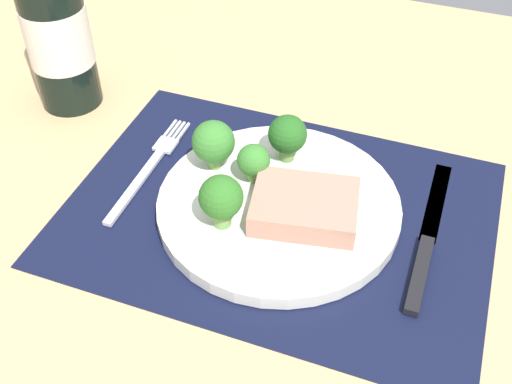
{
  "coord_description": "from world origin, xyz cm",
  "views": [
    {
      "loc": [
        14.53,
        -46.84,
        49.55
      ],
      "look_at": [
        -2.77,
        0.42,
        1.9
      ],
      "focal_mm": 44.49,
      "sensor_mm": 36.0,
      "label": 1
    }
  ],
  "objects_px": {
    "plate": "(279,206)",
    "fork": "(149,167)",
    "knife": "(427,243)",
    "wine_bottle": "(55,23)",
    "steak": "(305,206)"
  },
  "relations": [
    {
      "from": "plate",
      "to": "wine_bottle",
      "type": "relative_size",
      "value": 0.84
    },
    {
      "from": "plate",
      "to": "knife",
      "type": "bearing_deg",
      "value": 1.9
    },
    {
      "from": "fork",
      "to": "wine_bottle",
      "type": "distance_m",
      "value": 0.22
    },
    {
      "from": "knife",
      "to": "wine_bottle",
      "type": "height_order",
      "value": "wine_bottle"
    },
    {
      "from": "plate",
      "to": "fork",
      "type": "bearing_deg",
      "value": 175.08
    },
    {
      "from": "steak",
      "to": "knife",
      "type": "height_order",
      "value": "steak"
    },
    {
      "from": "steak",
      "to": "wine_bottle",
      "type": "bearing_deg",
      "value": 161.6
    },
    {
      "from": "wine_bottle",
      "to": "plate",
      "type": "bearing_deg",
      "value": -18.19
    },
    {
      "from": "steak",
      "to": "knife",
      "type": "bearing_deg",
      "value": 7.69
    },
    {
      "from": "wine_bottle",
      "to": "steak",
      "type": "bearing_deg",
      "value": -18.4
    },
    {
      "from": "plate",
      "to": "steak",
      "type": "relative_size",
      "value": 2.43
    },
    {
      "from": "fork",
      "to": "knife",
      "type": "distance_m",
      "value": 0.33
    },
    {
      "from": "steak",
      "to": "fork",
      "type": "xyz_separation_m",
      "value": [
        -0.2,
        0.03,
        -0.03
      ]
    },
    {
      "from": "steak",
      "to": "knife",
      "type": "xyz_separation_m",
      "value": [
        0.13,
        0.02,
        -0.03
      ]
    },
    {
      "from": "steak",
      "to": "wine_bottle",
      "type": "distance_m",
      "value": 0.39
    }
  ]
}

